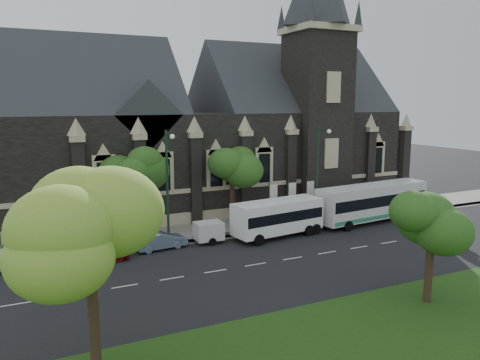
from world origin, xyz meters
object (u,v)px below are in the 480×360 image
street_lamp_near (319,169)px  banner_flag_center (291,197)px  tree_park_east (432,221)px  tree_walk_right (233,161)px  box_trailer (209,231)px  tree_park_near (94,223)px  street_lamp_mid (168,180)px  shuttle_bus (278,216)px  sedan (161,241)px  banner_flag_left (272,199)px  banner_flag_right (309,195)px  car_far_white (15,259)px  car_far_red (96,250)px  tree_walk_left (134,168)px  tour_coach (373,202)px

street_lamp_near → banner_flag_center: size_ratio=2.25×
tree_park_east → tree_walk_right: size_ratio=0.81×
tree_walk_right → box_trailer: tree_walk_right is taller
tree_park_near → street_lamp_mid: size_ratio=0.95×
street_lamp_mid → shuttle_bus: bearing=-11.5°
box_trailer → sedan: (-3.93, 0.05, -0.29)m
sedan → street_lamp_mid: bearing=-54.7°
tree_walk_right → box_trailer: 7.92m
tree_park_east → banner_flag_left: (0.11, 18.32, -2.24)m
banner_flag_center → banner_flag_left: bearing=180.0°
banner_flag_left → banner_flag_right: bearing=0.0°
sedan → car_far_white: bearing=82.8°
car_far_red → tree_walk_right: bearing=-60.8°
tree_walk_right → tree_walk_left: 9.01m
tour_coach → car_far_red: 25.07m
tree_walk_left → car_far_white: size_ratio=1.60×
sedan → shuttle_bus: bearing=-102.4°
banner_flag_left → tour_coach: 9.52m
tree_walk_right → street_lamp_mid: street_lamp_mid is taller
tree_walk_right → shuttle_bus: tree_walk_right is taller
banner_flag_left → sedan: (-11.26, -2.80, -1.72)m
banner_flag_right → car_far_red: size_ratio=0.86×
car_far_red → tree_park_east: bearing=-125.4°
banner_flag_left → box_trailer: bearing=-158.7°
banner_flag_center → box_trailer: banner_flag_center is taller
tree_park_east → car_far_white: size_ratio=1.31×
street_lamp_mid → street_lamp_near: bearing=0.0°
street_lamp_near → box_trailer: street_lamp_near is taller
car_far_white → banner_flag_center: bearing=-77.2°
street_lamp_near → car_far_red: size_ratio=1.94×
banner_flag_right → street_lamp_mid: bearing=-172.4°
box_trailer → street_lamp_near: bearing=5.6°
banner_flag_center → car_far_red: bearing=-169.1°
banner_flag_center → banner_flag_right: (2.00, 0.00, 0.00)m
street_lamp_near → shuttle_bus: size_ratio=1.11×
banner_flag_center → shuttle_bus: 5.12m
tree_park_near → street_lamp_near: street_lamp_near is taller
sedan → tree_walk_left: bearing=3.2°
tree_walk_right → tree_park_near: bearing=-127.6°
banner_flag_right → tour_coach: size_ratio=0.33×
tree_walk_right → banner_flag_right: 8.05m
street_lamp_mid → sedan: 4.64m
tree_park_east → car_far_white: tree_park_east is taller
street_lamp_near → banner_flag_left: size_ratio=2.25×
tree_walk_right → tour_coach: bearing=-22.4°
tree_park_near → car_far_red: size_ratio=1.84×
tree_walk_right → box_trailer: size_ratio=2.48×
banner_flag_right → tree_park_east: bearing=-102.6°
tour_coach → shuttle_bus: 10.44m
tour_coach → sedan: (-20.21, 0.44, -1.24)m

